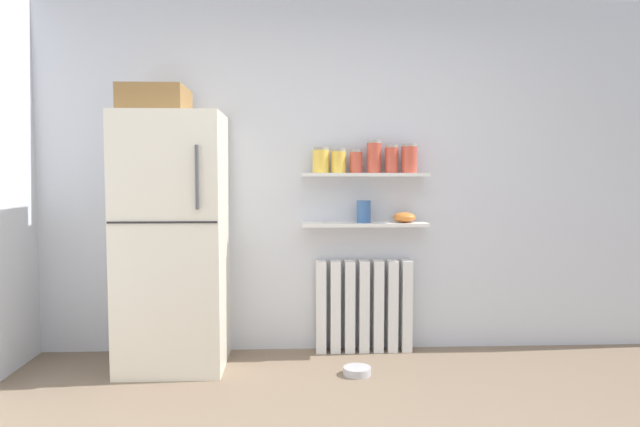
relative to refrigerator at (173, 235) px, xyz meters
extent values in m
cube|color=silver|center=(1.16, 0.38, 0.40)|extent=(7.04, 0.10, 2.60)
cube|color=silver|center=(0.00, 0.00, -0.04)|extent=(0.69, 0.66, 1.72)
cube|color=#262628|center=(0.00, -0.33, 0.12)|extent=(0.68, 0.01, 0.01)
cylinder|color=#4C4C51|center=(0.23, -0.35, 0.40)|extent=(0.02, 0.02, 0.40)
cube|color=olive|center=(-0.10, 0.00, 0.91)|extent=(0.42, 0.46, 0.17)
cube|color=white|center=(1.02, 0.25, -0.56)|extent=(0.07, 0.12, 0.68)
cube|color=white|center=(1.13, 0.25, -0.56)|extent=(0.07, 0.12, 0.68)
cube|color=white|center=(1.23, 0.25, -0.56)|extent=(0.07, 0.12, 0.68)
cube|color=white|center=(1.34, 0.25, -0.56)|extent=(0.07, 0.12, 0.68)
cube|color=white|center=(1.44, 0.25, -0.56)|extent=(0.07, 0.12, 0.68)
cube|color=white|center=(1.55, 0.25, -0.56)|extent=(0.07, 0.12, 0.68)
cube|color=white|center=(1.66, 0.25, -0.56)|extent=(0.07, 0.12, 0.68)
cube|color=white|center=(1.34, 0.22, 0.05)|extent=(0.91, 0.22, 0.02)
cube|color=white|center=(1.34, 0.22, 0.41)|extent=(0.91, 0.22, 0.02)
cylinder|color=yellow|center=(1.02, 0.22, 0.51)|extent=(0.12, 0.12, 0.16)
cylinder|color=gray|center=(1.02, 0.22, 0.60)|extent=(0.11, 0.11, 0.02)
cylinder|color=yellow|center=(1.15, 0.22, 0.50)|extent=(0.11, 0.11, 0.15)
cylinder|color=gray|center=(1.15, 0.22, 0.59)|extent=(0.10, 0.10, 0.02)
cylinder|color=#C64C38|center=(1.27, 0.22, 0.50)|extent=(0.09, 0.09, 0.15)
cylinder|color=gray|center=(1.27, 0.22, 0.58)|extent=(0.08, 0.08, 0.02)
cylinder|color=#C64C38|center=(1.40, 0.22, 0.53)|extent=(0.10, 0.10, 0.21)
cylinder|color=gray|center=(1.40, 0.22, 0.65)|extent=(0.10, 0.10, 0.02)
cylinder|color=#C64C38|center=(1.53, 0.22, 0.52)|extent=(0.10, 0.10, 0.18)
cylinder|color=gray|center=(1.53, 0.22, 0.62)|extent=(0.09, 0.09, 0.02)
cylinder|color=#C64C38|center=(1.66, 0.22, 0.52)|extent=(0.11, 0.11, 0.19)
cylinder|color=gray|center=(1.66, 0.22, 0.62)|extent=(0.11, 0.11, 0.02)
cylinder|color=#38609E|center=(1.33, 0.22, 0.14)|extent=(0.10, 0.10, 0.16)
ellipsoid|color=orange|center=(1.63, 0.22, 0.10)|extent=(0.16, 0.16, 0.07)
cylinder|color=#B7B7BC|center=(1.23, -0.25, -0.87)|extent=(0.18, 0.18, 0.05)
camera|label=1|loc=(0.82, -3.98, 0.42)|focal=32.73mm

